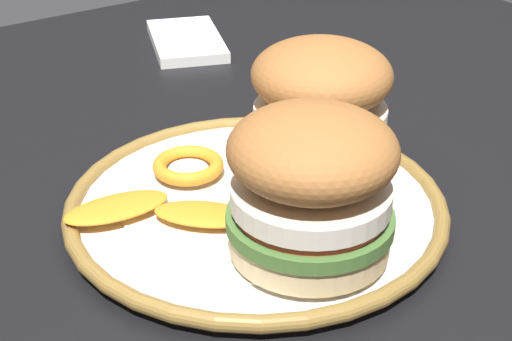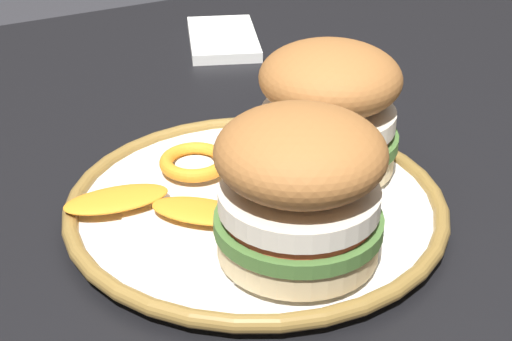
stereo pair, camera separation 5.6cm
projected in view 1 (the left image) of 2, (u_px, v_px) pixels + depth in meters
dining_table at (242, 309)px, 0.63m from camera, size 1.20×1.06×0.72m
dinner_plate at (256, 206)px, 0.58m from camera, size 0.28×0.28×0.02m
sandwich_half_left at (321, 103)px, 0.60m from camera, size 0.15×0.15×0.10m
sandwich_half_right at (317, 181)px, 0.49m from camera, size 0.15×0.15×0.10m
orange_peel_curled at (188, 166)px, 0.60m from camera, size 0.07×0.07×0.01m
orange_peel_strip_long at (204, 214)px, 0.55m from camera, size 0.07×0.07×0.01m
orange_peel_strip_short at (117, 208)px, 0.55m from camera, size 0.08×0.04×0.01m
folded_napkin at (186, 41)px, 0.90m from camera, size 0.12×0.15×0.01m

